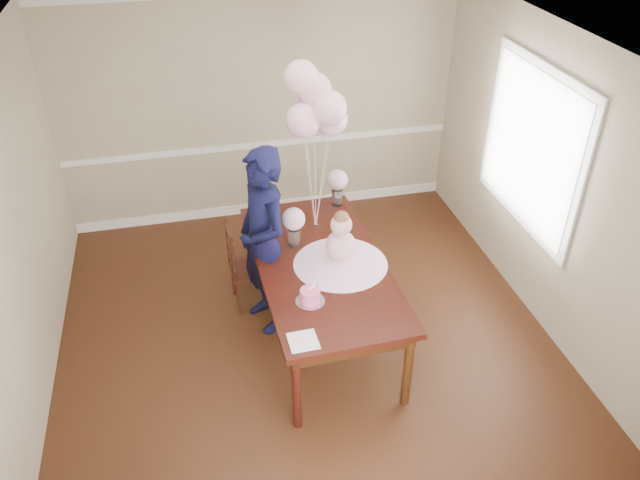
{
  "coord_description": "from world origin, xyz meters",
  "views": [
    {
      "loc": [
        -0.86,
        -4.15,
        4.05
      ],
      "look_at": [
        0.15,
        0.18,
        1.05
      ],
      "focal_mm": 35.0,
      "sensor_mm": 36.0,
      "label": 1
    }
  ],
  "objects_px": {
    "dining_table_top": "(321,265)",
    "woman": "(264,242)",
    "dining_chair_seat": "(251,269)",
    "birthday_cake": "(310,296)"
  },
  "relations": [
    {
      "from": "dining_table_top",
      "to": "woman",
      "type": "relative_size",
      "value": 1.2
    },
    {
      "from": "dining_chair_seat",
      "to": "dining_table_top",
      "type": "bearing_deg",
      "value": -51.87
    },
    {
      "from": "birthday_cake",
      "to": "woman",
      "type": "height_order",
      "value": "woman"
    },
    {
      "from": "birthday_cake",
      "to": "woman",
      "type": "xyz_separation_m",
      "value": [
        -0.25,
        0.79,
        0.03
      ]
    },
    {
      "from": "dining_chair_seat",
      "to": "birthday_cake",
      "type": "bearing_deg",
      "value": -76.31
    },
    {
      "from": "dining_chair_seat",
      "to": "woman",
      "type": "relative_size",
      "value": 0.22
    },
    {
      "from": "dining_table_top",
      "to": "woman",
      "type": "bearing_deg",
      "value": 145.31
    },
    {
      "from": "dining_table_top",
      "to": "dining_chair_seat",
      "type": "height_order",
      "value": "dining_table_top"
    },
    {
      "from": "dining_table_top",
      "to": "woman",
      "type": "distance_m",
      "value": 0.56
    },
    {
      "from": "dining_table_top",
      "to": "birthday_cake",
      "type": "height_order",
      "value": "birthday_cake"
    }
  ]
}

